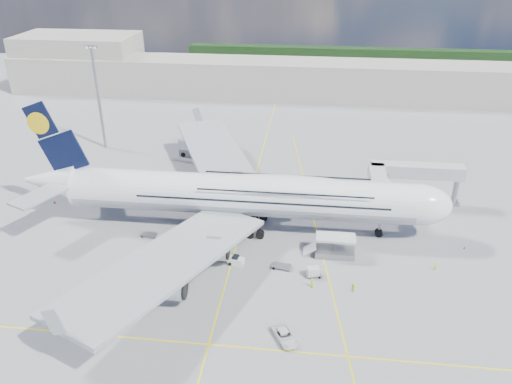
# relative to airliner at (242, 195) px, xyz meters

# --- Properties ---
(ground) EXTENTS (300.00, 300.00, 0.00)m
(ground) POSITION_rel_airliner_xyz_m (-0.26, -10.00, -6.87)
(ground) COLOR gray
(ground) RESTS_ON ground
(taxi_line_main) EXTENTS (0.25, 220.00, 0.01)m
(taxi_line_main) POSITION_rel_airliner_xyz_m (-0.26, -10.00, -6.86)
(taxi_line_main) COLOR yellow
(taxi_line_main) RESTS_ON ground
(taxi_line_cross) EXTENTS (120.00, 0.25, 0.01)m
(taxi_line_cross) POSITION_rel_airliner_xyz_m (-0.26, -30.00, -6.86)
(taxi_line_cross) COLOR yellow
(taxi_line_cross) RESTS_ON ground
(taxi_line_diag) EXTENTS (14.16, 99.06, 0.01)m
(taxi_line_diag) POSITION_rel_airliner_xyz_m (13.74, -0.00, -6.86)
(taxi_line_diag) COLOR yellow
(taxi_line_diag) RESTS_ON ground
(airliner) EXTENTS (77.26, 79.15, 23.71)m
(airliner) POSITION_rel_airliner_xyz_m (0.00, 0.00, 0.00)
(airliner) COLOR white
(airliner) RESTS_ON ground
(jet_bridge) EXTENTS (18.80, 12.10, 8.50)m
(jet_bridge) POSITION_rel_airliner_xyz_m (29.55, 10.94, -0.02)
(jet_bridge) COLOR #B7B7BC
(jet_bridge) RESTS_ON ground
(cargo_loader) EXTENTS (8.53, 3.20, 3.67)m
(cargo_loader) POSITION_rel_airliner_xyz_m (16.56, -7.11, -5.62)
(cargo_loader) COLOR silver
(cargo_loader) RESTS_ON ground
(light_mast) EXTENTS (3.00, 0.70, 25.50)m
(light_mast) POSITION_rel_airliner_xyz_m (-40.26, 35.00, 6.34)
(light_mast) COLOR gray
(light_mast) RESTS_ON ground
(terminal) EXTENTS (180.00, 16.00, 12.00)m
(terminal) POSITION_rel_airliner_xyz_m (-0.26, 85.00, -0.87)
(terminal) COLOR #B2AD9E
(terminal) RESTS_ON ground
(hangar) EXTENTS (40.00, 22.00, 18.00)m
(hangar) POSITION_rel_airliner_xyz_m (-70.26, 90.00, 2.13)
(hangar) COLOR #B2AD9E
(hangar) RESTS_ON ground
(tree_line) EXTENTS (160.00, 6.00, 8.00)m
(tree_line) POSITION_rel_airliner_xyz_m (39.74, 130.00, -2.87)
(tree_line) COLOR #193814
(tree_line) RESTS_ON ground
(dolly_row_a) EXTENTS (3.37, 2.55, 1.90)m
(dolly_row_a) POSITION_rel_airliner_xyz_m (-11.06, -8.04, -5.85)
(dolly_row_a) COLOR gray
(dolly_row_a) RESTS_ON ground
(dolly_row_b) EXTENTS (2.79, 1.66, 1.70)m
(dolly_row_b) POSITION_rel_airliner_xyz_m (-13.56, -16.32, -5.96)
(dolly_row_b) COLOR gray
(dolly_row_b) RESTS_ON ground
(dolly_row_c) EXTENTS (3.24, 2.50, 1.82)m
(dolly_row_c) POSITION_rel_airliner_xyz_m (-3.99, -9.12, -5.89)
(dolly_row_c) COLOR gray
(dolly_row_c) RESTS_ON ground
(dolly_back) EXTENTS (3.04, 1.81, 0.43)m
(dolly_back) POSITION_rel_airliner_xyz_m (-16.23, -4.90, -6.54)
(dolly_back) COLOR gray
(dolly_back) RESTS_ON ground
(dolly_nose_far) EXTENTS (3.39, 2.28, 0.46)m
(dolly_nose_far) POSITION_rel_airliner_xyz_m (8.09, -11.76, -6.52)
(dolly_nose_far) COLOR gray
(dolly_nose_far) RESTS_ON ground
(dolly_nose_near) EXTENTS (2.87, 2.05, 1.64)m
(dolly_nose_near) POSITION_rel_airliner_xyz_m (13.22, -13.46, -5.99)
(dolly_nose_near) COLOR gray
(dolly_nose_near) RESTS_ON ground
(baggage_tug) EXTENTS (2.80, 1.68, 1.64)m
(baggage_tug) POSITION_rel_airliner_xyz_m (0.56, -11.66, -6.15)
(baggage_tug) COLOR white
(baggage_tug) RESTS_ON ground
(catering_truck_inner) EXTENTS (6.30, 3.48, 3.55)m
(catering_truck_inner) POSITION_rel_airliner_xyz_m (-4.08, 19.73, -5.19)
(catering_truck_inner) COLOR gray
(catering_truck_inner) RESTS_ON ground
(catering_truck_outer) EXTENTS (7.40, 3.63, 4.24)m
(catering_truck_outer) POSITION_rel_airliner_xyz_m (-16.51, 32.07, -4.90)
(catering_truck_outer) COLOR gray
(catering_truck_outer) RESTS_ON ground
(service_van) EXTENTS (4.26, 5.27, 1.33)m
(service_van) POSITION_rel_airliner_xyz_m (9.66, -27.97, -6.20)
(service_van) COLOR silver
(service_van) RESTS_ON ground
(crew_nose) EXTENTS (0.68, 0.68, 1.59)m
(crew_nose) POSITION_rel_airliner_xyz_m (32.73, -9.67, -6.08)
(crew_nose) COLOR #C8EB18
(crew_nose) RESTS_ON ground
(crew_loader) EXTENTS (0.94, 0.91, 1.53)m
(crew_loader) POSITION_rel_airliner_xyz_m (19.23, -16.77, -6.10)
(crew_loader) COLOR #C9E718
(crew_loader) RESTS_ON ground
(crew_wing) EXTENTS (0.48, 0.99, 1.63)m
(crew_wing) POSITION_rel_airliner_xyz_m (-13.09, -20.83, -6.05)
(crew_wing) COLOR #CEFF1A
(crew_wing) RESTS_ON ground
(crew_van) EXTENTS (0.72, 0.86, 1.51)m
(crew_van) POSITION_rel_airliner_xyz_m (13.04, -16.21, -6.11)
(crew_van) COLOR #9DDE17
(crew_van) RESTS_ON ground
(crew_tug) EXTENTS (1.30, 0.91, 1.84)m
(crew_tug) POSITION_rel_airliner_xyz_m (-10.01, -17.21, -5.95)
(crew_tug) COLOR #BCFF1A
(crew_tug) RESTS_ON ground
(cone_nose) EXTENTS (0.38, 0.38, 0.48)m
(cone_nose) POSITION_rel_airliner_xyz_m (39.06, -2.54, -6.64)
(cone_nose) COLOR #DC3F0B
(cone_nose) RESTS_ON ground
(cone_wing_left_inner) EXTENTS (0.46, 0.46, 0.59)m
(cone_wing_left_inner) POSITION_rel_airliner_xyz_m (-2.99, 17.58, -6.58)
(cone_wing_left_inner) COLOR #DC3F0B
(cone_wing_left_inner) RESTS_ON ground
(cone_wing_left_outer) EXTENTS (0.48, 0.48, 0.61)m
(cone_wing_left_outer) POSITION_rel_airliner_xyz_m (-13.20, 23.24, -6.58)
(cone_wing_left_outer) COLOR #DC3F0B
(cone_wing_left_outer) RESTS_ON ground
(cone_wing_right_inner) EXTENTS (0.45, 0.45, 0.57)m
(cone_wing_right_inner) POSITION_rel_airliner_xyz_m (-3.00, -11.06, -6.59)
(cone_wing_right_inner) COLOR #DC3F0B
(cone_wing_right_inner) RESTS_ON ground
(cone_wing_right_outer) EXTENTS (0.44, 0.44, 0.55)m
(cone_wing_right_outer) POSITION_rel_airliner_xyz_m (-14.00, -27.46, -6.60)
(cone_wing_right_outer) COLOR #DC3F0B
(cone_wing_right_outer) RESTS_ON ground
(cone_tail) EXTENTS (0.51, 0.51, 0.64)m
(cone_tail) POSITION_rel_airliner_xyz_m (-39.02, 4.85, -6.56)
(cone_tail) COLOR #DC3F0B
(cone_tail) RESTS_ON ground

